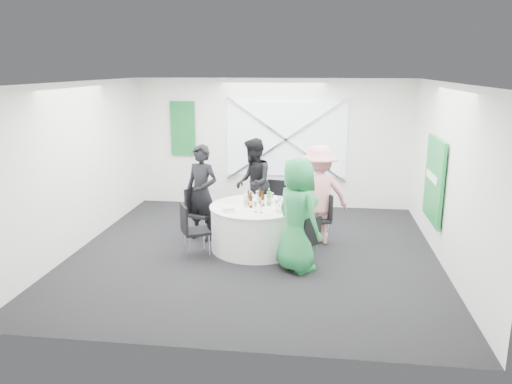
# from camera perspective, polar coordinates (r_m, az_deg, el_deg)

# --- Properties ---
(floor) EXTENTS (6.00, 6.00, 0.00)m
(floor) POSITION_cam_1_polar(r_m,az_deg,el_deg) (8.44, -0.18, -6.93)
(floor) COLOR black
(floor) RESTS_ON ground
(ceiling) EXTENTS (6.00, 6.00, 0.00)m
(ceiling) POSITION_cam_1_polar(r_m,az_deg,el_deg) (7.88, -0.19, 12.43)
(ceiling) COLOR silver
(ceiling) RESTS_ON wall_back
(wall_back) EXTENTS (6.00, 0.00, 6.00)m
(wall_back) POSITION_cam_1_polar(r_m,az_deg,el_deg) (10.98, 1.90, 5.58)
(wall_back) COLOR white
(wall_back) RESTS_ON floor
(wall_front) EXTENTS (6.00, 0.00, 6.00)m
(wall_front) POSITION_cam_1_polar(r_m,az_deg,el_deg) (5.19, -4.60, -4.30)
(wall_front) COLOR white
(wall_front) RESTS_ON floor
(wall_left) EXTENTS (0.00, 6.00, 6.00)m
(wall_left) POSITION_cam_1_polar(r_m,az_deg,el_deg) (8.95, -19.62, 2.78)
(wall_left) COLOR white
(wall_left) RESTS_ON floor
(wall_right) EXTENTS (0.00, 6.00, 6.00)m
(wall_right) POSITION_cam_1_polar(r_m,az_deg,el_deg) (8.21, 21.05, 1.70)
(wall_right) COLOR white
(wall_right) RESTS_ON floor
(window_panel) EXTENTS (2.60, 0.03, 1.60)m
(window_panel) POSITION_cam_1_polar(r_m,az_deg,el_deg) (10.90, 3.47, 6.03)
(window_panel) COLOR silver
(window_panel) RESTS_ON wall_back
(window_brace_a) EXTENTS (2.63, 0.05, 1.84)m
(window_brace_a) POSITION_cam_1_polar(r_m,az_deg,el_deg) (10.86, 3.45, 6.00)
(window_brace_a) COLOR silver
(window_brace_a) RESTS_ON window_panel
(window_brace_b) EXTENTS (2.63, 0.05, 1.84)m
(window_brace_b) POSITION_cam_1_polar(r_m,az_deg,el_deg) (10.86, 3.45, 6.00)
(window_brace_b) COLOR silver
(window_brace_b) RESTS_ON window_panel
(green_banner) EXTENTS (0.55, 0.04, 1.20)m
(green_banner) POSITION_cam_1_polar(r_m,az_deg,el_deg) (11.26, -8.37, 7.19)
(green_banner) COLOR #156B38
(green_banner) RESTS_ON wall_back
(green_sign) EXTENTS (0.05, 1.20, 1.40)m
(green_sign) POSITION_cam_1_polar(r_m,az_deg,el_deg) (8.81, 19.68, 1.29)
(green_sign) COLOR #178134
(green_sign) RESTS_ON wall_right
(banquet_table) EXTENTS (1.56, 1.56, 0.76)m
(banquet_table) POSITION_cam_1_polar(r_m,az_deg,el_deg) (8.50, 0.00, -4.05)
(banquet_table) COLOR silver
(banquet_table) RESTS_ON floor
(chair_back) EXTENTS (0.48, 0.49, 0.91)m
(chair_back) POSITION_cam_1_polar(r_m,az_deg,el_deg) (9.61, 2.21, -0.96)
(chair_back) COLOR black
(chair_back) RESTS_ON floor
(chair_back_left) EXTENTS (0.55, 0.54, 0.93)m
(chair_back_left) POSITION_cam_1_polar(r_m,az_deg,el_deg) (9.06, -6.74, -1.93)
(chair_back_left) COLOR black
(chair_back_left) RESTS_ON floor
(chair_back_right) EXTENTS (0.53, 0.53, 0.91)m
(chair_back_right) POSITION_cam_1_polar(r_m,az_deg,el_deg) (8.76, 7.50, -2.59)
(chair_back_right) COLOR black
(chair_back_right) RESTS_ON floor
(chair_front_right) EXTENTS (0.54, 0.54, 0.84)m
(chair_front_right) POSITION_cam_1_polar(r_m,az_deg,el_deg) (7.69, 5.85, -5.26)
(chair_front_right) COLOR black
(chair_front_right) RESTS_ON floor
(chair_front_left) EXTENTS (0.56, 0.55, 0.89)m
(chair_front_left) POSITION_cam_1_polar(r_m,az_deg,el_deg) (8.13, -7.43, -3.98)
(chair_front_left) COLOR black
(chair_front_left) RESTS_ON floor
(person_man_back_left) EXTENTS (0.73, 0.60, 1.72)m
(person_man_back_left) POSITION_cam_1_polar(r_m,az_deg,el_deg) (8.90, -6.22, -0.09)
(person_man_back_left) COLOR black
(person_man_back_left) RESTS_ON floor
(person_man_back) EXTENTS (0.60, 0.91, 1.73)m
(person_man_back) POSITION_cam_1_polar(r_m,az_deg,el_deg) (9.56, -0.32, 1.02)
(person_man_back) COLOR black
(person_man_back) RESTS_ON floor
(person_woman_pink) EXTENTS (1.24, 0.92, 1.75)m
(person_woman_pink) POSITION_cam_1_polar(r_m,az_deg,el_deg) (8.72, 7.16, -0.33)
(person_woman_pink) COLOR pink
(person_woman_pink) RESTS_ON floor
(person_woman_green) EXTENTS (0.98, 1.01, 1.75)m
(person_woman_green) POSITION_cam_1_polar(r_m,az_deg,el_deg) (7.52, 4.78, -2.63)
(person_woman_green) COLOR #258A47
(person_woman_green) RESTS_ON floor
(plate_back) EXTENTS (0.25, 0.25, 0.01)m
(plate_back) POSITION_cam_1_polar(r_m,az_deg,el_deg) (8.97, 0.43, -0.50)
(plate_back) COLOR white
(plate_back) RESTS_ON banquet_table
(plate_back_left) EXTENTS (0.28, 0.28, 0.01)m
(plate_back_left) POSITION_cam_1_polar(r_m,az_deg,el_deg) (8.69, -2.79, -1.00)
(plate_back_left) COLOR white
(plate_back_left) RESTS_ON banquet_table
(plate_back_right) EXTENTS (0.25, 0.25, 0.04)m
(plate_back_right) POSITION_cam_1_polar(r_m,az_deg,el_deg) (8.58, 3.41, -1.14)
(plate_back_right) COLOR white
(plate_back_right) RESTS_ON banquet_table
(plate_front_right) EXTENTS (0.26, 0.26, 0.04)m
(plate_front_right) POSITION_cam_1_polar(r_m,az_deg,el_deg) (8.06, 2.84, -2.16)
(plate_front_right) COLOR white
(plate_front_right) RESTS_ON banquet_table
(plate_front_left) EXTENTS (0.26, 0.26, 0.01)m
(plate_front_left) POSITION_cam_1_polar(r_m,az_deg,el_deg) (8.11, -3.08, -2.12)
(plate_front_left) COLOR white
(plate_front_left) RESTS_ON banquet_table
(napkin) EXTENTS (0.20, 0.18, 0.05)m
(napkin) POSITION_cam_1_polar(r_m,az_deg,el_deg) (8.09, -3.19, -1.93)
(napkin) COLOR silver
(napkin) RESTS_ON plate_front_left
(beer_bottle_a) EXTENTS (0.06, 0.06, 0.26)m
(beer_bottle_a) POSITION_cam_1_polar(r_m,az_deg,el_deg) (8.43, -0.88, -0.83)
(beer_bottle_a) COLOR #3C220B
(beer_bottle_a) RESTS_ON banquet_table
(beer_bottle_b) EXTENTS (0.06, 0.06, 0.26)m
(beer_bottle_b) POSITION_cam_1_polar(r_m,az_deg,el_deg) (8.51, 0.48, -0.66)
(beer_bottle_b) COLOR #3C220B
(beer_bottle_b) RESTS_ON banquet_table
(beer_bottle_c) EXTENTS (0.06, 0.06, 0.26)m
(beer_bottle_c) POSITION_cam_1_polar(r_m,az_deg,el_deg) (8.35, 0.77, -0.97)
(beer_bottle_c) COLOR #3C220B
(beer_bottle_c) RESTS_ON banquet_table
(beer_bottle_d) EXTENTS (0.06, 0.06, 0.26)m
(beer_bottle_d) POSITION_cam_1_polar(r_m,az_deg,el_deg) (8.26, -0.59, -1.12)
(beer_bottle_d) COLOR #3C220B
(beer_bottle_d) RESTS_ON banquet_table
(green_water_bottle) EXTENTS (0.08, 0.08, 0.29)m
(green_water_bottle) POSITION_cam_1_polar(r_m,az_deg,el_deg) (8.42, 1.49, -0.74)
(green_water_bottle) COLOR green
(green_water_bottle) RESTS_ON banquet_table
(clear_water_bottle) EXTENTS (0.08, 0.08, 0.27)m
(clear_water_bottle) POSITION_cam_1_polar(r_m,az_deg,el_deg) (8.33, -1.18, -0.95)
(clear_water_bottle) COLOR silver
(clear_water_bottle) RESTS_ON banquet_table
(wine_glass_a) EXTENTS (0.07, 0.07, 0.17)m
(wine_glass_a) POSITION_cam_1_polar(r_m,az_deg,el_deg) (8.72, 0.19, -0.14)
(wine_glass_a) COLOR white
(wine_glass_a) RESTS_ON banquet_table
(wine_glass_b) EXTENTS (0.07, 0.07, 0.17)m
(wine_glass_b) POSITION_cam_1_polar(r_m,az_deg,el_deg) (7.96, 0.62, -1.54)
(wine_glass_b) COLOR white
(wine_glass_b) RESTS_ON banquet_table
(wine_glass_c) EXTENTS (0.07, 0.07, 0.17)m
(wine_glass_c) POSITION_cam_1_polar(r_m,az_deg,el_deg) (8.58, 1.84, -0.38)
(wine_glass_c) COLOR white
(wine_glass_c) RESTS_ON banquet_table
(wine_glass_d) EXTENTS (0.07, 0.07, 0.17)m
(wine_glass_d) POSITION_cam_1_polar(r_m,az_deg,el_deg) (8.13, 2.35, -1.21)
(wine_glass_d) COLOR white
(wine_glass_d) RESTS_ON banquet_table
(wine_glass_e) EXTENTS (0.07, 0.07, 0.17)m
(wine_glass_e) POSITION_cam_1_polar(r_m,az_deg,el_deg) (8.35, 2.69, -0.80)
(wine_glass_e) COLOR white
(wine_glass_e) RESTS_ON banquet_table
(wine_glass_f) EXTENTS (0.07, 0.07, 0.17)m
(wine_glass_f) POSITION_cam_1_polar(r_m,az_deg,el_deg) (8.01, -0.07, -1.42)
(wine_glass_f) COLOR white
(wine_glass_f) RESTS_ON banquet_table
(fork_a) EXTENTS (0.10, 0.13, 0.01)m
(fork_a) POSITION_cam_1_polar(r_m,az_deg,el_deg) (8.50, 3.83, -1.39)
(fork_a) COLOR silver
(fork_a) RESTS_ON banquet_table
(knife_a) EXTENTS (0.09, 0.14, 0.01)m
(knife_a) POSITION_cam_1_polar(r_m,az_deg,el_deg) (8.77, 2.81, -0.89)
(knife_a) COLOR silver
(knife_a) RESTS_ON banquet_table
(fork_b) EXTENTS (0.12, 0.12, 0.01)m
(fork_b) POSITION_cam_1_polar(r_m,az_deg,el_deg) (7.88, 1.52, -2.63)
(fork_b) COLOR silver
(fork_b) RESTS_ON banquet_table
(knife_b) EXTENTS (0.11, 0.13, 0.01)m
(knife_b) POSITION_cam_1_polar(r_m,az_deg,el_deg) (8.13, 3.52, -2.11)
(knife_b) COLOR silver
(knife_b) RESTS_ON banquet_table
(fork_c) EXTENTS (0.10, 0.13, 0.01)m
(fork_c) POSITION_cam_1_polar(r_m,az_deg,el_deg) (8.28, -3.88, -1.82)
(fork_c) COLOR silver
(fork_c) RESTS_ON banquet_table
(knife_c) EXTENTS (0.10, 0.13, 0.01)m
(knife_c) POSITION_cam_1_polar(r_m,az_deg,el_deg) (7.99, -2.76, -2.40)
(knife_c) COLOR silver
(knife_c) RESTS_ON banquet_table
(fork_d) EXTENTS (0.15, 0.02, 0.01)m
(fork_d) POSITION_cam_1_polar(r_m,az_deg,el_deg) (8.90, 1.46, -0.65)
(fork_d) COLOR silver
(fork_d) RESTS_ON banquet_table
(knife_d) EXTENTS (0.15, 0.02, 0.01)m
(knife_d) POSITION_cam_1_polar(r_m,az_deg,el_deg) (8.94, -0.46, -0.58)
(knife_d) COLOR silver
(knife_d) RESTS_ON banquet_table
(fork_e) EXTENTS (0.08, 0.14, 0.01)m
(fork_e) POSITION_cam_1_polar(r_m,az_deg,el_deg) (8.83, -2.32, -0.77)
(fork_e) COLOR silver
(fork_e) RESTS_ON banquet_table
(knife_e) EXTENTS (0.09, 0.13, 0.01)m
(knife_e) POSITION_cam_1_polar(r_m,az_deg,el_deg) (8.62, -3.52, -1.16)
(knife_e) COLOR silver
(knife_e) RESTS_ON banquet_table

